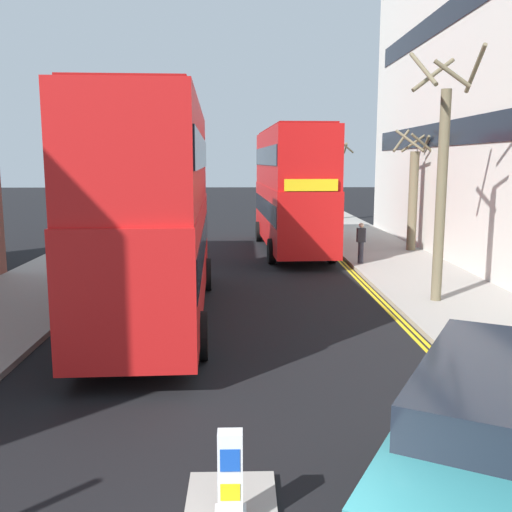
% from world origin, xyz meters
% --- Properties ---
extents(sidewalk_right, '(4.00, 80.00, 0.14)m').
position_xyz_m(sidewalk_right, '(6.50, 16.00, 0.07)').
color(sidewalk_right, '#9E9991').
rests_on(sidewalk_right, ground).
extents(sidewalk_left, '(4.00, 80.00, 0.14)m').
position_xyz_m(sidewalk_left, '(-6.50, 16.00, 0.07)').
color(sidewalk_left, '#9E9991').
rests_on(sidewalk_left, ground).
extents(kerb_line_outer, '(0.10, 56.00, 0.01)m').
position_xyz_m(kerb_line_outer, '(4.40, 14.00, 0.00)').
color(kerb_line_outer, yellow).
rests_on(kerb_line_outer, ground).
extents(kerb_line_inner, '(0.10, 56.00, 0.01)m').
position_xyz_m(kerb_line_inner, '(4.24, 14.00, 0.00)').
color(kerb_line_inner, yellow).
rests_on(kerb_line_inner, ground).
extents(keep_left_bollard, '(0.36, 0.28, 1.11)m').
position_xyz_m(keep_left_bollard, '(0.00, 2.64, 0.61)').
color(keep_left_bollard, silver).
rests_on(keep_left_bollard, traffic_island).
extents(double_decker_bus_away, '(3.12, 10.89, 5.64)m').
position_xyz_m(double_decker_bus_away, '(-2.12, 11.72, 3.03)').
color(double_decker_bus_away, red).
rests_on(double_decker_bus_away, ground).
extents(double_decker_bus_oncoming, '(3.16, 10.91, 5.64)m').
position_xyz_m(double_decker_bus_oncoming, '(2.46, 23.37, 3.03)').
color(double_decker_bus_oncoming, red).
rests_on(double_decker_bus_oncoming, ground).
extents(taxi_minivan, '(3.94, 5.12, 2.12)m').
position_xyz_m(taxi_minivan, '(2.76, 1.96, 1.07)').
color(taxi_minivan, teal).
rests_on(taxi_minivan, ground).
extents(pedestrian_far, '(0.34, 0.22, 1.62)m').
position_xyz_m(pedestrian_far, '(4.88, 19.19, 0.99)').
color(pedestrian_far, '#2D2D38').
rests_on(pedestrian_far, sidewalk_right).
extents(street_tree_near, '(1.80, 1.78, 7.08)m').
position_xyz_m(street_tree_near, '(5.82, 13.00, 3.66)').
color(street_tree_near, '#6B6047').
rests_on(street_tree_near, sidewalk_right).
extents(street_tree_mid, '(2.07, 2.03, 5.53)m').
position_xyz_m(street_tree_mid, '(7.91, 22.64, 2.70)').
color(street_tree_mid, '#6B6047').
rests_on(street_tree_mid, sidewalk_right).
extents(street_tree_distant, '(2.13, 1.87, 5.75)m').
position_xyz_m(street_tree_distant, '(6.94, 37.13, 2.92)').
color(street_tree_distant, '#6B6047').
rests_on(street_tree_distant, sidewalk_right).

